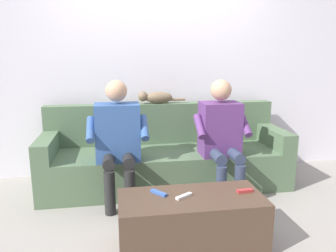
{
  "coord_description": "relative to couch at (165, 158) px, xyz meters",
  "views": [
    {
      "loc": [
        0.54,
        3.31,
        1.43
      ],
      "look_at": [
        0.0,
        0.05,
        0.7
      ],
      "focal_mm": 35.37,
      "sensor_mm": 36.0,
      "label": 1
    }
  ],
  "objects": [
    {
      "name": "remote_blue",
      "position": [
        0.23,
        1.16,
        0.12
      ],
      "size": [
        0.12,
        0.14,
        0.02
      ],
      "primitive_type": "cube",
      "rotation": [
        0.0,
        0.0,
        5.38
      ],
      "color": "#3860B7",
      "rests_on": "coffee_table"
    },
    {
      "name": "person_left_seated",
      "position": [
        -0.51,
        0.36,
        0.36
      ],
      "size": [
        0.54,
        0.56,
        1.18
      ],
      "color": "#5B3370",
      "rests_on": "ground"
    },
    {
      "name": "remote_white",
      "position": [
        0.06,
        1.25,
        0.11
      ],
      "size": [
        0.14,
        0.1,
        0.02
      ],
      "primitive_type": "cube",
      "rotation": [
        0.0,
        0.0,
        0.57
      ],
      "color": "white",
      "rests_on": "coffee_table"
    },
    {
      "name": "ground_plane",
      "position": [
        0.0,
        0.73,
        -0.29
      ],
      "size": [
        8.0,
        8.0,
        0.0
      ],
      "primitive_type": "plane",
      "color": "gray"
    },
    {
      "name": "cat_on_backrest",
      "position": [
        0.07,
        -0.26,
        0.64
      ],
      "size": [
        0.54,
        0.13,
        0.14
      ],
      "color": "#756047",
      "rests_on": "couch"
    },
    {
      "name": "coffee_table",
      "position": [
        0.0,
        1.24,
        -0.09
      ],
      "size": [
        1.07,
        0.49,
        0.4
      ],
      "color": "#4C3828",
      "rests_on": "ground"
    },
    {
      "name": "person_right_seated",
      "position": [
        0.51,
        0.36,
        0.37
      ],
      "size": [
        0.57,
        0.51,
        1.18
      ],
      "color": "#335693",
      "rests_on": "ground"
    },
    {
      "name": "back_wall",
      "position": [
        0.0,
        -0.48,
        1.06
      ],
      "size": [
        5.18,
        0.06,
        2.7
      ],
      "primitive_type": "cube",
      "color": "silver",
      "rests_on": "ground"
    },
    {
      "name": "remote_red",
      "position": [
        -0.42,
        1.23,
        0.12
      ],
      "size": [
        0.13,
        0.04,
        0.02
      ],
      "primitive_type": "cube",
      "rotation": [
        0.0,
        0.0,
        3.22
      ],
      "color": "#B73333",
      "rests_on": "coffee_table"
    },
    {
      "name": "couch",
      "position": [
        0.0,
        0.0,
        0.0
      ],
      "size": [
        2.61,
        0.79,
        0.87
      ],
      "color": "#516B4C",
      "rests_on": "ground"
    }
  ]
}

